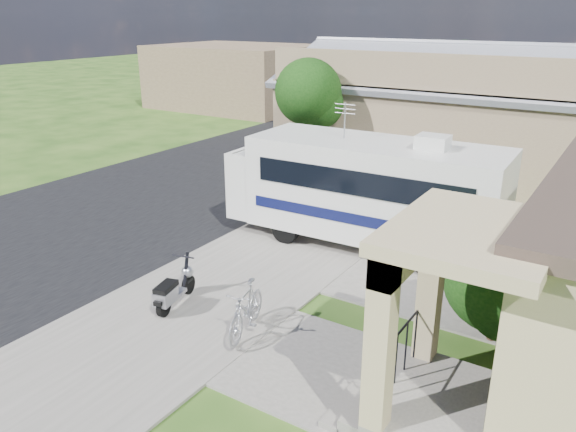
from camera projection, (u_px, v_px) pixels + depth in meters
The scene contains 18 objects.
ground at pixel (245, 310), 12.17m from camera, with size 120.00×120.00×0.00m, color #1C3D10.
street_slab at pixel (244, 163), 23.88m from camera, with size 9.00×80.00×0.02m, color black.
sidewalk_slab at pixel (387, 187), 20.58m from camera, with size 4.00×80.00×0.06m, color #66625B.
driveway_slab at pixel (391, 253), 14.97m from camera, with size 7.00×6.00×0.05m, color #66625B.
walk_slab at pixel (348, 378), 9.86m from camera, with size 4.00×3.00×0.05m, color #66625B.
warehouse at pixel (452, 120), 22.54m from camera, with size 12.50×8.40×5.04m.
distant_bldg_far at pixel (237, 76), 37.49m from camera, with size 10.00×8.00×4.00m, color brown.
distant_bldg_near at pixel (346, 69), 46.11m from camera, with size 8.00×7.00×3.20m, color #7F684F.
street_tree_a at pixel (311, 96), 20.09m from camera, with size 2.44×2.40×4.58m.
street_tree_b at pixel (413, 69), 27.95m from camera, with size 2.44×2.40×4.73m.
street_tree_c at pixel (464, 62), 35.17m from camera, with size 2.44×2.40×4.42m.
motorhome at pixel (365, 188), 15.03m from camera, with size 7.52×2.63×3.82m.
shrub at pixel (504, 274), 10.55m from camera, with size 2.30×2.19×2.82m.
scooter at pixel (173, 290), 12.06m from camera, with size 0.68×1.52×1.01m.
bicycle at pixel (246, 312), 11.04m from camera, with size 0.49×1.74×1.05m, color #A2A3AA.
pickup_truck at pixel (313, 137), 24.91m from camera, with size 2.75×5.97×1.66m, color white.
van at pixel (370, 113), 30.88m from camera, with size 2.31×5.69×1.65m, color white.
garden_hose at pixel (404, 371), 9.94m from camera, with size 0.44×0.44×0.20m, color #146514.
Camera 1 is at (6.56, -8.54, 6.10)m, focal length 35.00 mm.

